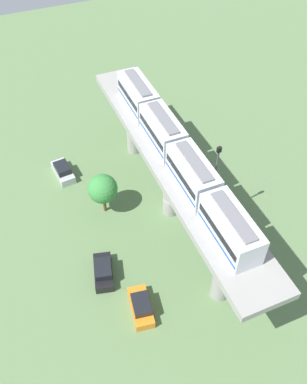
# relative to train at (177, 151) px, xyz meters

# --- Properties ---
(ground_plane) EXTENTS (120.00, 120.00, 0.00)m
(ground_plane) POSITION_rel_train_xyz_m (0.00, -0.82, -9.89)
(ground_plane) COLOR #5B7A4C
(viaduct) EXTENTS (5.20, 35.80, 8.36)m
(viaduct) POSITION_rel_train_xyz_m (0.00, -0.82, -3.42)
(viaduct) COLOR #999691
(viaduct) RESTS_ON ground
(train) EXTENTS (2.64, 27.45, 3.24)m
(train) POSITION_rel_train_xyz_m (0.00, 0.00, 0.00)
(train) COLOR silver
(train) RESTS_ON viaduct
(parked_car_silver) EXTENTS (2.20, 4.36, 1.76)m
(parked_car_silver) POSITION_rel_train_xyz_m (9.99, -11.34, -9.15)
(parked_car_silver) COLOR #B2B5BA
(parked_car_silver) RESTS_ON ground
(parked_car_black) EXTENTS (2.77, 4.51, 1.76)m
(parked_car_black) POSITION_rel_train_xyz_m (9.89, 4.46, -9.15)
(parked_car_black) COLOR black
(parked_car_black) RESTS_ON ground
(parked_car_orange) EXTENTS (2.43, 4.43, 1.76)m
(parked_car_orange) POSITION_rel_train_xyz_m (7.82, 9.54, -9.15)
(parked_car_orange) COLOR orange
(parked_car_orange) RESTS_ON ground
(tree_near_viaduct) EXTENTS (3.35, 3.35, 5.29)m
(tree_near_viaduct) POSITION_rel_train_xyz_m (6.98, -3.84, -6.30)
(tree_near_viaduct) COLOR brown
(tree_near_viaduct) RESTS_ON ground
(signal_post) EXTENTS (0.44, 0.28, 10.96)m
(signal_post) POSITION_rel_train_xyz_m (-3.40, 2.18, -3.88)
(signal_post) COLOR #4C4C51
(signal_post) RESTS_ON ground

